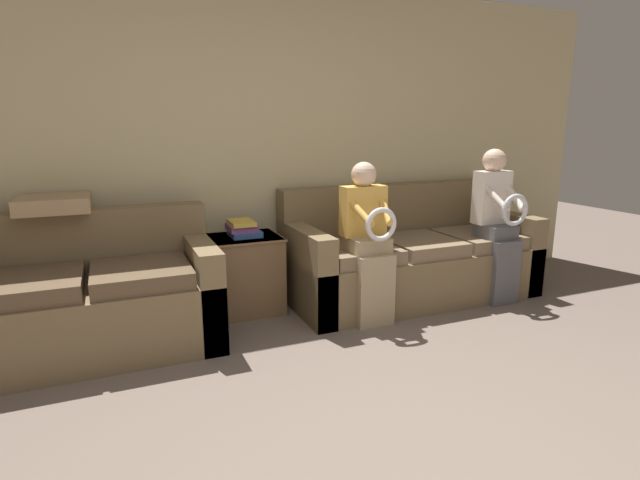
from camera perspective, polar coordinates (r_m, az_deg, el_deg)
wall_back at (r=4.10m, az=-8.76°, el=10.51°), size 6.94×0.06×2.55m
couch_main at (r=4.35m, az=10.08°, el=-2.04°), size 2.10×0.89×0.93m
couch_side at (r=3.59m, az=-24.76°, el=-6.32°), size 1.59×0.85×0.89m
child_left_seated at (r=3.66m, az=5.55°, el=0.44°), size 0.34×0.38×1.18m
child_right_seated at (r=4.35m, az=19.59°, el=2.37°), size 0.30×0.38×1.26m
side_shelf at (r=3.96m, az=-8.61°, el=-3.76°), size 0.56×0.48×0.61m
book_stack at (r=3.88m, az=-8.83°, el=1.29°), size 0.24×0.27×0.13m
throw_pillow at (r=3.75m, az=-28.11°, el=3.71°), size 0.45×0.45×0.10m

